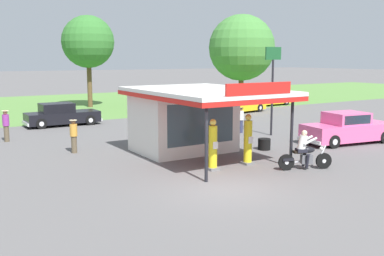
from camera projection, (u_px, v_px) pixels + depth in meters
name	position (u px, v px, depth m)	size (l,w,h in m)	color
ground_plane	(222.00, 187.00, 15.05)	(300.00, 300.00, 0.00)	#5B5959
grass_verge_strip	(29.00, 107.00, 40.20)	(120.00, 24.00, 0.01)	#56843D
service_station_kiosk	(188.00, 115.00, 20.32)	(5.00, 7.25, 3.48)	silver
gas_pump_nearside	(213.00, 147.00, 17.25)	(0.44, 0.44, 2.03)	slate
gas_pump_offside	(248.00, 141.00, 18.16)	(0.44, 0.44, 2.09)	slate
motorcycle_with_rider	(305.00, 153.00, 17.33)	(2.07, 1.01, 1.58)	black
featured_classic_sedan	(348.00, 129.00, 22.84)	(5.26, 2.56, 1.61)	#E55993
parked_car_back_row_right	(61.00, 115.00, 28.80)	(4.84, 1.91, 1.48)	black
parked_car_second_row_spare	(238.00, 104.00, 35.73)	(5.27, 2.75, 1.47)	gold
parked_car_back_row_left	(164.00, 104.00, 36.05)	(5.37, 2.00, 1.47)	beige
parked_car_back_row_centre_right	(267.00, 98.00, 41.15)	(4.98, 2.24, 1.51)	gold
bystander_standing_back_lot	(74.00, 135.00, 20.38)	(0.34, 0.34, 1.57)	brown
bystander_strolling_foreground	(192.00, 110.00, 30.17)	(0.34, 0.34, 1.61)	black
bystander_admiring_sedan	(6.00, 125.00, 23.14)	(0.37, 0.37, 1.67)	brown
bystander_leaning_by_kiosk	(241.00, 119.00, 25.97)	(0.34, 0.34, 1.50)	#2D3351
tree_oak_distant_spare	(88.00, 42.00, 38.96)	(4.62, 4.62, 8.11)	brown
tree_oak_left	(242.00, 50.00, 46.84)	(6.99, 6.99, 8.96)	brown
roadside_pole_sign	(273.00, 76.00, 24.69)	(1.10, 0.12, 4.97)	black
spare_tire_stack	(264.00, 144.00, 21.18)	(0.60, 0.60, 0.54)	black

